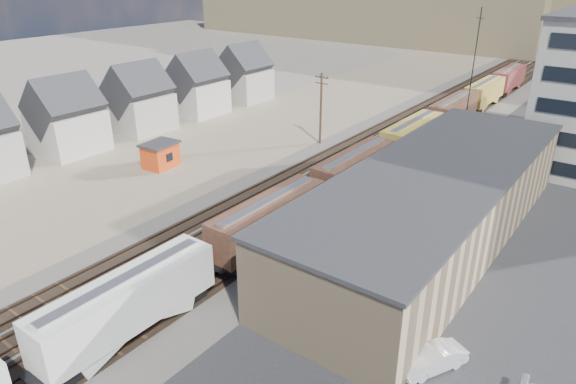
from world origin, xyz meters
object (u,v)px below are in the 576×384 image
Objects in this scene: utility_pole_north at (321,107)px; parked_car_white at (432,360)px; freight_train at (386,150)px; maintenance_shed at (160,155)px.

utility_pole_north reaches higher than parked_car_white.
parked_car_white is at bearing -58.11° from freight_train.
utility_pole_north is 44.93m from parked_car_white.
maintenance_shed is 43.32m from parked_car_white.
maintenance_shed is (-23.32, -15.38, -1.15)m from freight_train.
freight_train is 25.45× the size of maintenance_shed.
freight_train is 13.25m from utility_pole_north.
utility_pole_north is at bearing 160.15° from parked_car_white.
freight_train is 27.96m from maintenance_shed.
freight_train is 25.80× the size of parked_car_white.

